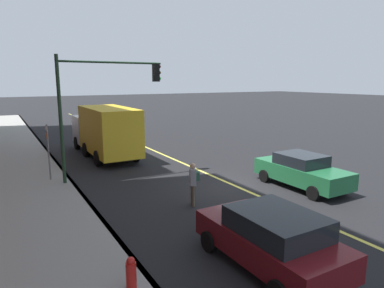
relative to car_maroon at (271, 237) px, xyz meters
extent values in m
plane|color=black|center=(6.12, -3.44, -0.81)|extent=(200.00, 200.00, 0.00)
cube|color=gray|center=(6.12, 4.72, -0.74)|extent=(80.00, 3.44, 0.15)
cube|color=slate|center=(6.12, 3.08, -0.74)|extent=(80.00, 0.16, 0.15)
cube|color=#D8CC4C|center=(6.12, -3.44, -0.80)|extent=(80.00, 0.16, 0.01)
cube|color=#591116|center=(0.07, 0.00, -0.16)|extent=(4.24, 1.94, 0.71)
cube|color=black|center=(-0.19, 0.00, 0.47)|extent=(2.32, 1.79, 0.55)
cylinder|color=black|center=(1.47, 0.95, -0.51)|extent=(0.60, 0.22, 0.60)
cylinder|color=black|center=(1.47, -0.95, -0.51)|extent=(0.60, 0.22, 0.60)
cylinder|color=black|center=(-1.33, -0.95, -0.51)|extent=(0.60, 0.22, 0.60)
cube|color=#1E6038|center=(4.38, -5.94, -0.14)|extent=(4.45, 1.81, 0.74)
cube|color=black|center=(4.46, -5.94, 0.48)|extent=(1.98, 1.66, 0.50)
cylinder|color=black|center=(2.92, -6.83, -0.51)|extent=(0.60, 0.22, 0.60)
cylinder|color=black|center=(2.92, -5.06, -0.51)|extent=(0.60, 0.22, 0.60)
cylinder|color=black|center=(5.85, -6.83, -0.51)|extent=(0.60, 0.22, 0.60)
cylinder|color=black|center=(5.85, -5.06, -0.51)|extent=(0.60, 0.22, 0.60)
cube|color=silver|center=(18.57, -0.07, 0.59)|extent=(2.28, 2.38, 1.89)
cube|color=gold|center=(14.43, -0.07, 1.01)|extent=(5.70, 2.38, 2.75)
cylinder|color=black|center=(18.57, 1.07, -0.36)|extent=(0.90, 0.28, 0.90)
cylinder|color=black|center=(18.57, -1.21, -0.36)|extent=(0.90, 0.28, 0.90)
cylinder|color=black|center=(13.00, 1.07, -0.36)|extent=(0.90, 0.28, 0.90)
cylinder|color=black|center=(13.00, -1.21, -0.36)|extent=(0.90, 0.28, 0.90)
cylinder|color=black|center=(15.86, 1.07, -0.36)|extent=(0.90, 0.28, 0.90)
cylinder|color=black|center=(15.86, -1.21, -0.36)|extent=(0.90, 0.28, 0.90)
cylinder|color=brown|center=(4.76, -0.43, -0.39)|extent=(0.18, 0.18, 0.85)
cylinder|color=brown|center=(4.97, -0.51, -0.39)|extent=(0.18, 0.18, 0.85)
cube|color=gray|center=(4.86, -0.47, 0.35)|extent=(0.46, 0.36, 0.64)
sphere|color=tan|center=(4.86, -0.47, 0.79)|extent=(0.23, 0.23, 0.23)
cube|color=#26593F|center=(4.80, -0.63, 0.39)|extent=(0.30, 0.25, 0.34)
cylinder|color=#1E3823|center=(10.03, 3.40, 2.17)|extent=(0.16, 0.16, 5.96)
cylinder|color=#1E3823|center=(10.03, 0.92, 4.85)|extent=(0.10, 4.96, 0.10)
cube|color=black|center=(10.03, -1.32, 4.40)|extent=(0.28, 0.30, 0.90)
sphere|color=#360605|center=(10.03, -1.50, 4.70)|extent=(0.18, 0.18, 0.18)
sphere|color=#392905|center=(10.03, -1.50, 4.40)|extent=(0.18, 0.18, 0.18)
sphere|color=green|center=(10.03, -1.50, 4.10)|extent=(0.18, 0.18, 0.18)
cylinder|color=slate|center=(10.92, 3.90, 0.60)|extent=(0.08, 0.08, 2.82)
cube|color=white|center=(10.92, 3.92, 1.81)|extent=(0.60, 0.02, 0.20)
cube|color=#DB5919|center=(10.92, 3.92, 1.46)|extent=(0.44, 0.02, 0.28)
cylinder|color=red|center=(0.64, 3.60, -0.41)|extent=(0.24, 0.24, 0.80)
sphere|color=red|center=(0.64, 3.60, 0.03)|extent=(0.20, 0.20, 0.20)
camera|label=1|loc=(-6.17, 5.94, 4.04)|focal=32.02mm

